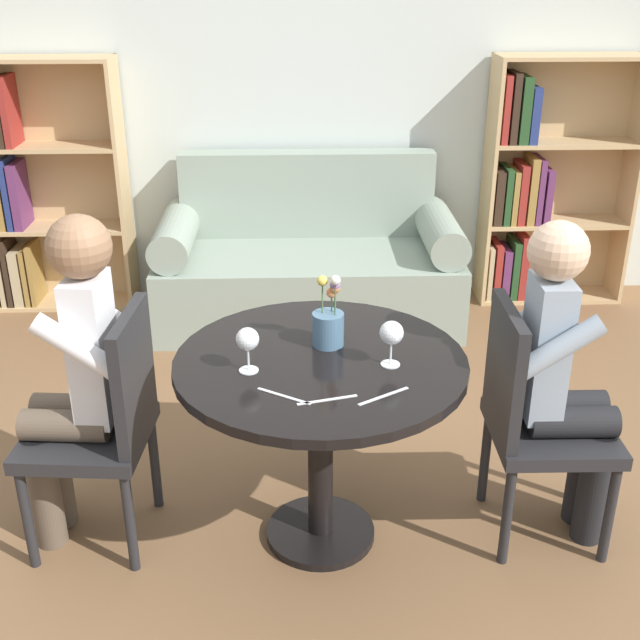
% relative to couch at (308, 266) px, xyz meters
% --- Properties ---
extents(ground_plane, '(16.00, 16.00, 0.00)m').
position_rel_couch_xyz_m(ground_plane, '(0.00, -1.99, -0.31)').
color(ground_plane, brown).
extents(back_wall, '(5.20, 0.05, 2.70)m').
position_rel_couch_xyz_m(back_wall, '(0.00, 0.43, 1.04)').
color(back_wall, silver).
rests_on(back_wall, ground_plane).
extents(round_table, '(0.99, 0.99, 0.74)m').
position_rel_couch_xyz_m(round_table, '(0.00, -1.99, 0.29)').
color(round_table, black).
rests_on(round_table, ground_plane).
extents(couch, '(1.71, 0.80, 0.92)m').
position_rel_couch_xyz_m(couch, '(0.00, 0.00, 0.00)').
color(couch, gray).
rests_on(couch, ground_plane).
extents(bookshelf_left, '(0.87, 0.28, 1.46)m').
position_rel_couch_xyz_m(bookshelf_left, '(-1.62, 0.27, 0.41)').
color(bookshelf_left, tan).
rests_on(bookshelf_left, ground_plane).
extents(bookshelf_right, '(0.87, 0.28, 1.46)m').
position_rel_couch_xyz_m(bookshelf_right, '(1.38, 0.27, 0.39)').
color(bookshelf_right, tan).
rests_on(bookshelf_right, ground_plane).
extents(chair_left, '(0.45, 0.45, 0.90)m').
position_rel_couch_xyz_m(chair_left, '(-0.75, -1.96, 0.18)').
color(chair_left, '#232326').
rests_on(chair_left, ground_plane).
extents(chair_right, '(0.42, 0.42, 0.90)m').
position_rel_couch_xyz_m(chair_right, '(0.75, -1.98, 0.18)').
color(chair_right, '#232326').
rests_on(chair_right, ground_plane).
extents(person_left, '(0.44, 0.36, 1.23)m').
position_rel_couch_xyz_m(person_left, '(-0.84, -1.94, 0.35)').
color(person_left, brown).
rests_on(person_left, ground_plane).
extents(person_right, '(0.42, 0.34, 1.20)m').
position_rel_couch_xyz_m(person_right, '(0.84, -1.98, 0.33)').
color(person_right, black).
rests_on(person_right, ground_plane).
extents(wine_glass_left, '(0.08, 0.08, 0.15)m').
position_rel_couch_xyz_m(wine_glass_left, '(-0.24, -2.06, 0.53)').
color(wine_glass_left, white).
rests_on(wine_glass_left, round_table).
extents(wine_glass_right, '(0.08, 0.08, 0.16)m').
position_rel_couch_xyz_m(wine_glass_right, '(0.23, -2.04, 0.54)').
color(wine_glass_right, white).
rests_on(wine_glass_right, round_table).
extents(flower_vase, '(0.11, 0.11, 0.26)m').
position_rel_couch_xyz_m(flower_vase, '(0.03, -1.88, 0.51)').
color(flower_vase, slate).
rests_on(flower_vase, round_table).
extents(knife_left_setting, '(0.17, 0.11, 0.00)m').
position_rel_couch_xyz_m(knife_left_setting, '(-0.12, -2.23, 0.43)').
color(knife_left_setting, silver).
rests_on(knife_left_setting, round_table).
extents(fork_left_setting, '(0.19, 0.06, 0.00)m').
position_rel_couch_xyz_m(fork_left_setting, '(0.01, -2.26, 0.43)').
color(fork_left_setting, silver).
rests_on(fork_left_setting, round_table).
extents(knife_right_setting, '(0.17, 0.11, 0.00)m').
position_rel_couch_xyz_m(knife_right_setting, '(0.18, -2.24, 0.43)').
color(knife_right_setting, silver).
rests_on(knife_right_setting, round_table).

